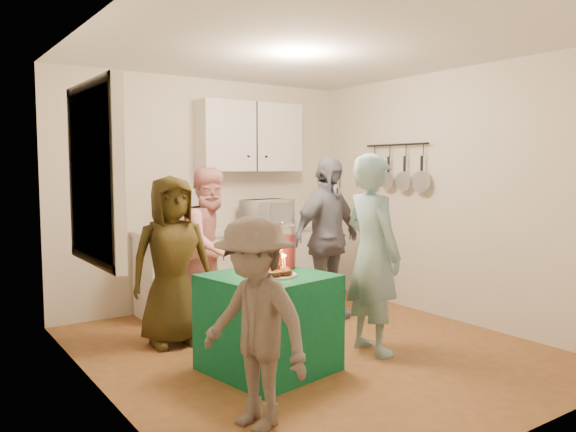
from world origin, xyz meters
TOP-DOWN VIEW (x-y plane):
  - floor at (0.00, 0.00)m, footprint 4.00×4.00m
  - ceiling at (0.00, 0.00)m, footprint 4.00×4.00m
  - back_wall at (0.00, 2.00)m, footprint 3.60×3.60m
  - left_wall at (-1.80, 0.00)m, footprint 4.00×4.00m
  - right_wall at (1.80, 0.00)m, footprint 4.00×4.00m
  - window_night at (-1.77, 0.30)m, footprint 0.04×1.00m
  - counter at (0.20, 1.70)m, footprint 2.20×0.58m
  - countertop at (0.20, 1.70)m, footprint 2.24×0.62m
  - upper_cabinet at (0.50, 1.85)m, footprint 1.30×0.30m
  - pot_rack at (1.72, 0.70)m, footprint 0.12×1.00m
  - microwave at (0.64, 1.70)m, footprint 0.61×0.46m
  - party_table at (-0.59, -0.23)m, footprint 0.98×0.98m
  - donut_cake at (-0.59, -0.28)m, footprint 0.38×0.38m
  - punch_jar at (-0.33, -0.05)m, footprint 0.22×0.22m
  - man_birthday at (0.38, -0.37)m, footprint 0.45×0.65m
  - woman_back_left at (-0.94, 0.81)m, footprint 0.79×0.56m
  - woman_back_center at (-0.27, 1.34)m, footprint 0.90×0.78m
  - woman_back_right at (0.73, 0.69)m, footprint 1.07×0.63m
  - child_near_left at (-1.18, -1.00)m, footprint 0.66×0.93m

SIDE VIEW (x-z plane):
  - floor at x=0.00m, z-range 0.00..0.00m
  - party_table at x=-0.59m, z-range 0.00..0.76m
  - counter at x=0.20m, z-range 0.00..0.86m
  - child_near_left at x=-1.18m, z-range 0.00..1.30m
  - woman_back_left at x=-0.94m, z-range 0.00..1.52m
  - woman_back_center at x=-0.27m, z-range 0.00..1.59m
  - donut_cake at x=-0.59m, z-range 0.76..0.94m
  - woman_back_right at x=0.73m, z-range 0.00..1.70m
  - man_birthday at x=0.38m, z-range 0.00..1.71m
  - countertop at x=0.20m, z-range 0.86..0.91m
  - punch_jar at x=-0.33m, z-range 0.76..1.10m
  - microwave at x=0.64m, z-range 0.91..1.22m
  - back_wall at x=0.00m, z-range 1.30..1.30m
  - left_wall at x=-1.80m, z-range 1.30..1.30m
  - right_wall at x=1.80m, z-range 1.30..1.30m
  - window_night at x=-1.77m, z-range 0.95..2.15m
  - pot_rack at x=1.72m, z-range 1.30..1.90m
  - upper_cabinet at x=0.50m, z-range 1.55..2.35m
  - ceiling at x=0.00m, z-range 2.60..2.60m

